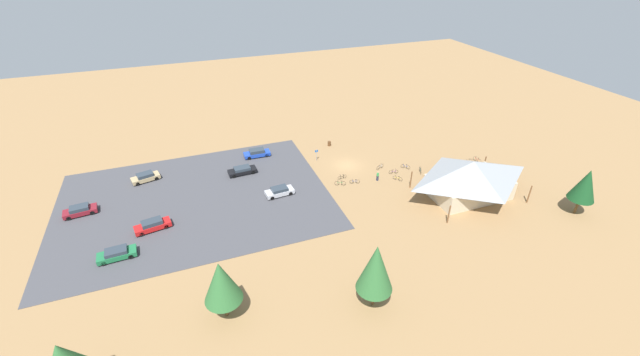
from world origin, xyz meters
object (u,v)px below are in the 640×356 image
lot_sign (316,154)px  car_silver_end_stall (280,191)px  bicycle_teal_front_row (420,170)px  bicycle_silver_yard_left (468,161)px  visitor_at_bikes (378,176)px  bike_pavilion (471,176)px  bicycle_orange_yard_right (475,167)px  bicycle_red_yard_center (477,160)px  pine_mideast (221,282)px  trash_bin (329,144)px  car_maroon_front_row (80,210)px  car_tan_far_end (145,177)px  bicycle_yellow_edge_south (398,178)px  bicycle_green_near_sign (340,183)px  bicycle_white_edge_north (380,167)px  bicycle_black_lone_west (342,177)px  car_red_second_row (153,225)px  car_green_inner_stall (117,254)px  pine_far_west (586,185)px  bicycle_blue_by_bin (355,182)px  bicycle_purple_mid_cluster (394,172)px  car_blue_back_corner (257,153)px  car_black_mid_lot (242,170)px  bicycle_blue_lone_east (405,167)px

lot_sign → car_silver_end_stall: size_ratio=0.49×
bicycle_teal_front_row → bicycle_silver_yard_left: size_ratio=0.94×
visitor_at_bikes → bike_pavilion: bearing=142.0°
bicycle_orange_yard_right → bicycle_red_yard_center: bicycle_red_yard_center is taller
bicycle_orange_yard_right → pine_mideast: bearing=19.8°
trash_bin → bicycle_red_yard_center: 26.96m
car_maroon_front_row → car_tan_far_end: car_tan_far_end is taller
bicycle_yellow_edge_south → bicycle_green_near_sign: bearing=-11.1°
bicycle_white_edge_north → car_silver_end_stall: car_silver_end_stall is taller
pine_mideast → car_maroon_front_row: 30.59m
bicycle_orange_yard_right → bicycle_teal_front_row: size_ratio=0.93×
bicycle_black_lone_west → car_red_second_row: size_ratio=0.33×
car_green_inner_stall → visitor_at_bikes: size_ratio=2.74×
bicycle_teal_front_row → car_maroon_front_row: car_maroon_front_row is taller
pine_far_west → car_green_inner_stall: (61.46, -12.71, -4.06)m
bicycle_blue_by_bin → car_tan_far_end: bearing=-21.7°
trash_bin → visitor_at_bikes: size_ratio=0.53×
bicycle_purple_mid_cluster → car_red_second_row: (38.22, 1.85, 0.42)m
visitor_at_bikes → car_tan_far_end: bearing=-20.2°
pine_far_west → bicycle_white_edge_north: size_ratio=4.30×
lot_sign → car_green_inner_stall: size_ratio=0.48×
car_blue_back_corner → bicycle_red_yard_center: bearing=156.8°
car_blue_back_corner → bicycle_purple_mid_cluster: bearing=145.3°
trash_bin → bicycle_green_near_sign: size_ratio=0.53×
bicycle_silver_yard_left → car_red_second_row: (52.42, 0.48, 0.39)m
bicycle_black_lone_west → car_black_mid_lot: size_ratio=0.34×
trash_bin → bicycle_silver_yard_left: 25.39m
trash_bin → car_silver_end_stall: 18.92m
car_green_inner_stall → car_tan_far_end: size_ratio=0.99×
bicycle_teal_front_row → car_green_inner_stall: size_ratio=0.35×
bicycle_silver_yard_left → visitor_at_bikes: 17.80m
bicycle_orange_yard_right → bicycle_black_lone_west: size_ratio=0.92×
lot_sign → trash_bin: bearing=-132.4°
bicycle_white_edge_north → bicycle_purple_mid_cluster: bearing=121.3°
pine_mideast → bicycle_yellow_edge_south: 35.65m
bicycle_blue_lone_east → visitor_at_bikes: 6.65m
bicycle_blue_by_bin → bicycle_white_edge_north: bearing=-155.1°
bicycle_yellow_edge_south → car_maroon_front_row: bearing=-9.1°
bicycle_yellow_edge_south → bicycle_silver_yard_left: bicycle_yellow_edge_south is taller
bicycle_purple_mid_cluster → car_maroon_front_row: bearing=-6.5°
bicycle_black_lone_west → car_maroon_front_row: (39.14, -3.99, 0.38)m
bike_pavilion → car_red_second_row: size_ratio=3.00×
car_tan_far_end → lot_sign: bearing=173.6°
car_silver_end_stall → bicycle_black_lone_west: bearing=-174.2°
lot_sign → bicycle_purple_mid_cluster: 13.88m
bicycle_red_yard_center → car_black_mid_lot: bearing=-14.5°
bicycle_yellow_edge_south → bicycle_red_yard_center: bearing=-177.9°
bicycle_black_lone_west → bicycle_white_edge_north: bicycle_black_lone_west is taller
visitor_at_bikes → pine_mideast: bearing=34.2°
pine_mideast → visitor_at_bikes: pine_mideast is taller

